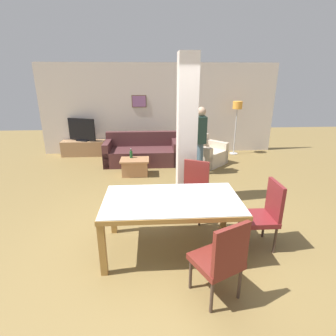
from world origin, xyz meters
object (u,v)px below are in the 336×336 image
Objects in this scene: tv_screen at (82,130)px; floor_lamp at (237,111)px; dining_chair_head_right at (264,212)px; coffee_table at (135,167)px; standing_person at (200,136)px; sofa at (142,153)px; dining_chair_near_right at (221,258)px; dining_chair_far_right at (194,188)px; dining_table at (172,208)px; tv_stand at (84,148)px; bottle at (131,154)px; armchair at (205,154)px.

floor_lamp reaches higher than tv_screen.
coffee_table is (-1.97, 2.98, -0.32)m from dining_chair_head_right.
standing_person reaches higher than dining_chair_head_right.
sofa is at bearing 175.77° from tv_screen.
floor_lamp is at bearing 29.60° from coffee_table.
dining_chair_near_right is 4.96m from sofa.
standing_person is (1.46, -0.92, 0.66)m from sofa.
standing_person is (1.60, 0.04, 0.73)m from coffee_table.
sofa is (-0.98, 3.03, -0.24)m from dining_chair_far_right.
dining_chair_far_right reaches higher than dining_table.
coffee_table is (-1.13, 3.90, -0.32)m from dining_chair_near_right.
tv_stand is at bearing 132.63° from coffee_table.
coffee_table is at bearing -54.46° from bottle.
bottle is 0.14× the size of standing_person.
bottle is (-1.22, 4.03, -0.03)m from dining_chair_near_right.
tv_stand reaches higher than coffee_table.
floor_lamp is at bearing 176.80° from armchair.
dining_chair_head_right is 1.24m from dining_chair_far_right.
dining_chair_near_right is at bearing -63.94° from tv_stand.
standing_person is (3.27, -1.77, 0.15)m from tv_screen.
sofa is (-0.53, 3.94, -0.35)m from dining_table.
armchair is 2.09m from bottle.
dining_table is at bearing -63.93° from tv_stand.
tv_screen is at bearing 60.22° from standing_person.
dining_chair_near_right is 4.73m from armchair.
sofa is 1.57× the size of tv_stand.
dining_chair_head_right is 3.76m from armchair.
sofa is at bearing -165.34° from floor_lamp.
bottle is (-0.24, -0.83, 0.21)m from sofa.
armchair is at bearing 22.01° from coffee_table.
dining_chair_near_right is at bearing -73.20° from bottle.
dining_table is 1.13× the size of floor_lamp.
dining_chair_head_right is at bearing -174.36° from standing_person.
dining_chair_head_right is 6.02m from tv_stand.
coffee_table is (-0.68, 2.98, -0.42)m from dining_table.
dining_chair_head_right is 0.77× the size of armchair.
dining_chair_far_right is 0.48× the size of sofa.
tv_screen reaches higher than dining_table.
armchair is (1.74, -0.19, -0.01)m from sofa.
dining_chair_near_right is 0.59× the size of standing_person.
tv_stand is at bearing 37.19° from dining_chair_head_right.
dining_chair_far_right is at bearing -54.31° from tv_stand.
standing_person reaches higher than coffee_table.
armchair is at bearing 54.71° from dining_chair_near_right.
dining_chair_far_right is 3.20m from sofa.
tv_screen reaches higher than armchair.
floor_lamp reaches higher than bottle.
tv_screen reaches higher than dining_chair_near_right.
floor_lamp reaches higher than dining_chair_near_right.
armchair is 0.98× the size of tv_stand.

